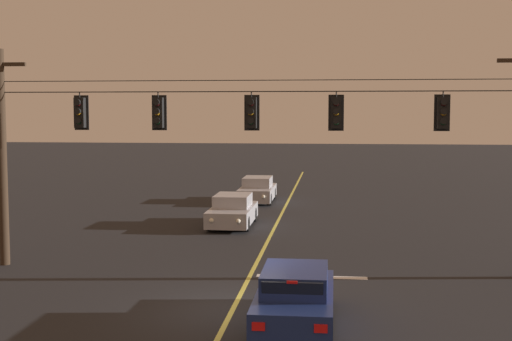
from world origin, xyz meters
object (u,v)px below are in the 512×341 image
traffic_light_rightmost (443,113)px  car_waiting_near_lane (295,298)px  traffic_light_leftmost (80,113)px  car_oncoming_lead (233,211)px  traffic_light_right_inner (336,113)px  car_oncoming_trailing (257,190)px  traffic_light_left_inner (158,113)px  traffic_light_centre (251,113)px

traffic_light_rightmost → car_waiting_near_lane: size_ratio=0.28×
traffic_light_leftmost → car_oncoming_lead: 10.33m
car_waiting_near_lane → car_oncoming_lead: bearing=104.3°
traffic_light_right_inner → car_oncoming_trailing: bearing=104.4°
traffic_light_rightmost → car_oncoming_lead: traffic_light_rightmost is taller
traffic_light_right_inner → traffic_light_leftmost: bearing=180.0°
traffic_light_leftmost → car_oncoming_trailing: (3.90, 16.79, -4.39)m
traffic_light_left_inner → traffic_light_right_inner: same height
traffic_light_leftmost → traffic_light_rightmost: 11.41m
car_oncoming_lead → car_oncoming_trailing: bearing=88.6°
traffic_light_rightmost → car_waiting_near_lane: bearing=-127.4°
traffic_light_leftmost → car_waiting_near_lane: (7.26, -5.43, -4.39)m
traffic_light_rightmost → traffic_light_right_inner: bearing=180.0°
traffic_light_left_inner → car_waiting_near_lane: size_ratio=0.28×
traffic_light_rightmost → car_waiting_near_lane: 8.12m
traffic_light_rightmost → traffic_light_leftmost: bearing=180.0°
traffic_light_rightmost → car_oncoming_trailing: (-7.51, 16.79, -4.39)m
traffic_light_leftmost → car_oncoming_lead: size_ratio=0.28×
traffic_light_right_inner → traffic_light_rightmost: bearing=0.0°
traffic_light_left_inner → traffic_light_centre: size_ratio=1.00×
car_waiting_near_lane → car_oncoming_lead: size_ratio=0.98×
traffic_light_leftmost → car_waiting_near_lane: bearing=-36.8°
traffic_light_centre → traffic_light_leftmost: bearing=180.0°
traffic_light_right_inner → car_oncoming_lead: 10.64m
traffic_light_centre → car_waiting_near_lane: bearing=-72.6°
traffic_light_centre → traffic_light_right_inner: bearing=0.0°
traffic_light_centre → car_oncoming_lead: (-1.87, 8.59, -4.39)m
car_oncoming_lead → car_oncoming_trailing: size_ratio=1.00×
car_oncoming_lead → traffic_light_rightmost: bearing=-48.1°
traffic_light_left_inner → traffic_light_rightmost: bearing=0.0°
traffic_light_leftmost → traffic_light_centre: (5.56, 0.00, 0.00)m
traffic_light_right_inner → car_waiting_near_lane: traffic_light_right_inner is taller
traffic_light_leftmost → traffic_light_left_inner: 2.58m
traffic_light_left_inner → traffic_light_right_inner: (5.62, 0.00, 0.00)m
traffic_light_centre → car_waiting_near_lane: 7.18m
traffic_light_leftmost → traffic_light_right_inner: 8.20m
traffic_light_left_inner → car_oncoming_trailing: (1.32, 16.79, -4.39)m
traffic_light_leftmost → traffic_light_left_inner: size_ratio=1.00×
car_waiting_near_lane → car_oncoming_trailing: size_ratio=0.98×
traffic_light_left_inner → car_oncoming_lead: traffic_light_left_inner is taller
traffic_light_right_inner → traffic_light_rightmost: 3.22m
traffic_light_left_inner → traffic_light_centre: bearing=0.0°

